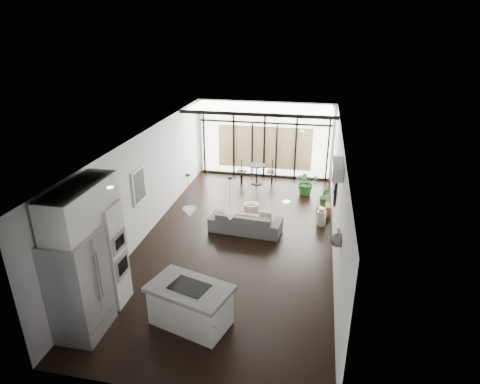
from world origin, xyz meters
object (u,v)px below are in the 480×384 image
at_px(fridge, 79,286).
at_px(island, 190,305).
at_px(sofa, 246,218).
at_px(tv, 335,187).
at_px(console_bench, 244,223).
at_px(milk_can, 321,216).
at_px(pouf, 251,210).

bearing_deg(fridge, island, 16.63).
height_order(sofa, tv, tv).
distance_m(sofa, console_bench, 0.16).
distance_m(island, milk_can, 5.25).
bearing_deg(milk_can, sofa, -159.17).
distance_m(sofa, milk_can, 2.21).
bearing_deg(tv, pouf, 168.03).
relative_size(sofa, console_bench, 1.33).
xyz_separation_m(island, pouf, (0.34, 4.88, -0.24)).
distance_m(console_bench, pouf, 1.04).
xyz_separation_m(island, milk_can, (2.41, 4.66, -0.16)).
height_order(pouf, tv, tv).
bearing_deg(pouf, console_bench, -91.45).
distance_m(island, pouf, 4.90).
xyz_separation_m(sofa, pouf, (-0.01, 1.01, -0.20)).
height_order(island, tv, tv).
relative_size(fridge, console_bench, 1.34).
distance_m(pouf, milk_can, 2.09).
bearing_deg(fridge, pouf, 67.72).
relative_size(fridge, pouf, 4.34).
relative_size(pouf, milk_can, 0.87).
distance_m(island, tv, 5.22).
relative_size(fridge, tv, 1.83).
xyz_separation_m(milk_can, tv, (0.28, -0.28, 1.03)).
relative_size(island, tv, 1.40).
height_order(island, fridge, fridge).
height_order(fridge, pouf, fridge).
distance_m(console_bench, milk_can, 2.25).
xyz_separation_m(fridge, console_bench, (2.21, 4.41, -0.77)).
bearing_deg(island, milk_can, 79.30).
bearing_deg(console_bench, island, -91.68).
bearing_deg(sofa, fridge, 68.40).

